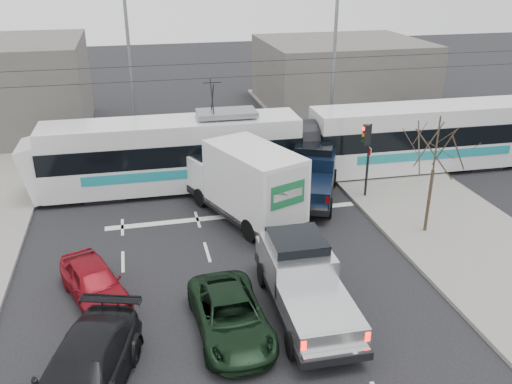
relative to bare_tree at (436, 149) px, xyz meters
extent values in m
plane|color=black|center=(-7.60, -2.50, -3.79)|extent=(120.00, 120.00, 0.00)
cube|color=gray|center=(1.40, -2.50, -3.72)|extent=(6.00, 60.00, 0.15)
cube|color=#33302D|center=(-7.60, 7.50, -3.78)|extent=(60.00, 1.60, 0.03)
cube|color=#605C57|center=(4.40, 21.50, -1.29)|extent=(12.00, 10.00, 5.00)
cylinder|color=#47382B|center=(0.00, 0.00, -2.27)|extent=(0.14, 0.14, 2.75)
cylinder|color=#47382B|center=(0.00, 0.00, 0.23)|extent=(0.07, 0.07, 2.25)
cylinder|color=black|center=(-1.00, 4.00, -1.84)|extent=(0.12, 0.12, 3.60)
cube|color=black|center=(-1.20, 4.00, -0.54)|extent=(0.28, 0.28, 0.95)
cylinder|color=#FF0C07|center=(-1.35, 4.00, -0.24)|extent=(0.06, 0.20, 0.20)
cylinder|color=orange|center=(-1.35, 4.00, -0.54)|extent=(0.06, 0.20, 0.20)
cylinder|color=#05330C|center=(-1.35, 4.00, -0.84)|extent=(0.06, 0.20, 0.20)
cube|color=white|center=(-1.02, 3.85, -1.34)|extent=(0.02, 0.30, 0.40)
cylinder|color=slate|center=(-0.10, 11.50, 0.71)|extent=(0.20, 0.20, 9.00)
cylinder|color=slate|center=(-11.60, 13.50, 0.71)|extent=(0.20, 0.20, 9.00)
cylinder|color=black|center=(-7.60, 7.50, 1.71)|extent=(60.00, 0.03, 0.03)
cylinder|color=black|center=(-7.60, 7.50, 2.41)|extent=(60.00, 0.03, 0.03)
cube|color=silver|center=(-9.94, 7.24, -2.79)|extent=(12.56, 2.86, 1.52)
cube|color=black|center=(-9.94, 7.24, -1.62)|extent=(12.62, 2.88, 1.03)
cube|color=silver|center=(-9.94, 7.24, -0.69)|extent=(12.56, 2.75, 0.97)
cube|color=teal|center=(-9.96, 5.92, -2.51)|extent=(8.76, 0.18, 0.48)
cube|color=silver|center=(3.66, 6.99, -2.79)|extent=(12.56, 2.86, 1.52)
cube|color=black|center=(3.66, 6.99, -1.62)|extent=(12.62, 2.88, 1.03)
cube|color=silver|center=(3.66, 6.99, -0.69)|extent=(12.56, 2.75, 0.97)
cube|color=teal|center=(3.64, 5.66, -2.51)|extent=(8.76, 0.18, 0.48)
cylinder|color=black|center=(-3.14, 7.12, -1.82)|extent=(1.02, 2.54, 2.52)
cube|color=slate|center=(-7.22, 7.19, 0.02)|extent=(2.94, 1.63, 0.24)
cube|color=black|center=(-13.34, 7.30, -3.62)|extent=(1.98, 2.27, 0.35)
cube|color=black|center=(-5.18, 7.15, -3.62)|extent=(1.98, 2.27, 0.35)
cube|color=black|center=(-1.10, 7.08, -3.62)|extent=(1.98, 2.27, 0.35)
cube|color=black|center=(7.06, 6.93, -3.62)|extent=(1.98, 2.27, 0.35)
cube|color=black|center=(-6.73, -4.27, -3.21)|extent=(2.24, 6.19, 0.26)
cube|color=silver|center=(-6.71, -3.17, -2.47)|extent=(2.13, 2.62, 1.22)
cube|color=black|center=(-6.71, -3.06, -1.83)|extent=(1.84, 1.88, 0.58)
cube|color=silver|center=(-6.68, -1.69, -2.71)|extent=(2.03, 1.15, 0.58)
cube|color=silver|center=(-6.76, -5.63, -2.79)|extent=(2.13, 2.81, 0.69)
cube|color=silver|center=(-6.79, -7.22, -3.07)|extent=(1.95, 0.23, 0.19)
cube|color=#FF0C07|center=(-7.72, -7.08, -2.68)|extent=(0.15, 0.09, 0.30)
cube|color=#FF0C07|center=(-5.86, -7.12, -2.68)|extent=(0.15, 0.09, 0.30)
cylinder|color=black|center=(-7.67, -2.29, -3.37)|extent=(0.31, 0.85, 0.85)
cylinder|color=black|center=(-5.72, -2.32, -3.37)|extent=(0.31, 0.85, 0.85)
cylinder|color=black|center=(-7.75, -6.22, -3.37)|extent=(0.31, 0.85, 0.85)
cylinder|color=black|center=(-5.80, -6.26, -3.37)|extent=(0.31, 0.85, 0.85)
cube|color=black|center=(-7.15, 3.23, -3.25)|extent=(4.75, 7.28, 0.34)
cube|color=white|center=(-8.12, 5.67, -2.41)|extent=(2.70, 2.37, 1.58)
cube|color=black|center=(-8.17, 5.79, -1.82)|extent=(2.21, 1.74, 0.59)
cube|color=silver|center=(-6.89, 2.59, -1.80)|extent=(3.93, 5.23, 2.91)
cube|color=silver|center=(-6.03, 0.43, -1.80)|extent=(1.95, 0.81, 2.56)
cube|color=#166034|center=(-6.01, 0.38, -1.56)|extent=(1.55, 0.63, 0.99)
cube|color=black|center=(-5.95, 0.22, -3.35)|extent=(2.07, 1.02, 0.18)
cylinder|color=black|center=(-8.93, 4.90, -3.35)|extent=(0.60, 0.93, 0.89)
cylinder|color=black|center=(-7.00, 5.67, -3.35)|extent=(0.60, 0.93, 0.89)
cylinder|color=black|center=(-7.40, 1.05, -3.30)|extent=(0.64, 1.03, 0.99)
cylinder|color=black|center=(-5.47, 1.82, -3.30)|extent=(0.64, 1.03, 0.99)
cube|color=black|center=(-3.63, 4.50, -3.16)|extent=(4.26, 6.11, 0.29)
cube|color=black|center=(-3.22, 5.45, -2.36)|extent=(2.88, 3.05, 1.32)
cube|color=black|center=(-3.17, 5.55, -1.67)|extent=(2.35, 2.30, 0.63)
cube|color=black|center=(-2.66, 6.71, -2.62)|extent=(2.26, 1.76, 0.63)
cube|color=black|center=(-4.14, 3.34, -2.70)|extent=(2.95, 3.20, 0.75)
cube|color=silver|center=(-4.74, 1.98, -3.01)|extent=(1.87, 0.98, 0.21)
cube|color=#590505|center=(-5.55, 2.46, -2.59)|extent=(0.18, 0.15, 0.32)
cube|color=#590505|center=(-3.84, 1.70, -2.59)|extent=(0.18, 0.15, 0.32)
cylinder|color=black|center=(-3.79, 6.58, -3.33)|extent=(0.66, 0.97, 0.92)
cylinder|color=black|center=(-2.00, 5.79, -3.33)|extent=(0.66, 0.97, 0.92)
cylinder|color=black|center=(-5.27, 3.21, -3.33)|extent=(0.66, 0.97, 0.92)
cylinder|color=black|center=(-3.48, 2.42, -3.33)|extent=(0.66, 0.97, 0.92)
imported|color=black|center=(-9.31, -4.70, -3.15)|extent=(2.31, 4.69, 1.28)
imported|color=maroon|center=(-13.51, -1.82, -3.12)|extent=(2.86, 4.26, 1.35)
imported|color=black|center=(-13.61, -6.51, -3.02)|extent=(3.68, 5.76, 1.55)
camera|label=1|loc=(-11.68, -18.36, 7.09)|focal=38.00mm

